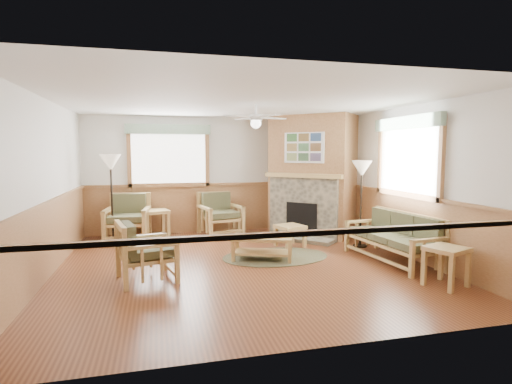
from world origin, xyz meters
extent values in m
cube|color=brown|center=(0.00, 0.00, -0.01)|extent=(6.00, 6.00, 0.01)
cube|color=white|center=(0.00, 0.00, 2.70)|extent=(6.00, 6.00, 0.01)
cube|color=silver|center=(0.00, 3.00, 1.35)|extent=(6.00, 0.02, 2.70)
cube|color=silver|center=(0.00, -3.00, 1.35)|extent=(6.00, 0.02, 2.70)
cube|color=silver|center=(-3.00, 0.00, 1.35)|extent=(0.02, 6.00, 2.70)
cube|color=silver|center=(3.00, 0.00, 1.35)|extent=(0.02, 6.00, 2.70)
cylinder|color=#4B472E|center=(0.67, 0.33, 0.01)|extent=(2.53, 2.53, 0.01)
cube|color=maroon|center=(0.55, 0.16, 0.45)|extent=(0.25, 0.32, 0.03)
cube|color=black|center=(0.25, 0.28, 0.44)|extent=(0.22, 0.29, 0.03)
camera|label=1|loc=(-1.36, -6.43, 1.89)|focal=28.00mm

